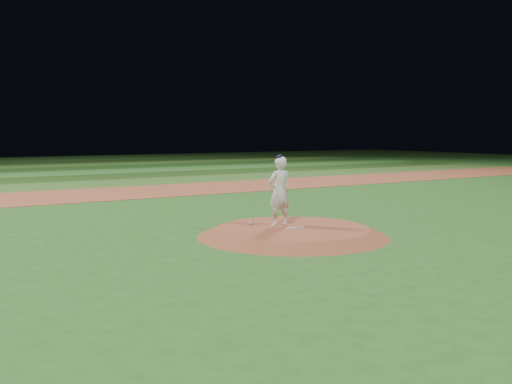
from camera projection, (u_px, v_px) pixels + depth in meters
ground at (293, 236)px, 16.42m from camera, size 120.00×120.00×0.00m
infield_dirt_band at (128, 192)px, 28.22m from camera, size 70.00×6.00×0.02m
outfield_stripe_0 at (95, 184)px, 32.86m from camera, size 70.00×5.00×0.02m
outfield_stripe_1 at (73, 178)px, 37.07m from camera, size 70.00×5.00×0.02m
outfield_stripe_2 at (55, 173)px, 41.29m from camera, size 70.00×5.00×0.02m
outfield_stripe_3 at (40, 170)px, 45.50m from camera, size 70.00×5.00×0.02m
outfield_stripe_4 at (28, 166)px, 49.72m from camera, size 70.00×5.00×0.02m
outfield_stripe_5 at (18, 164)px, 53.93m from camera, size 70.00×5.00×0.02m
pitchers_mound at (293, 232)px, 16.41m from camera, size 5.50×5.50×0.25m
pitching_rubber at (296, 227)px, 16.32m from camera, size 0.54×0.18×0.03m
rosin_bag at (251, 223)px, 16.97m from camera, size 0.13×0.13×0.07m
pitcher_on_mound at (279, 191)px, 16.62m from camera, size 0.75×0.51×2.08m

